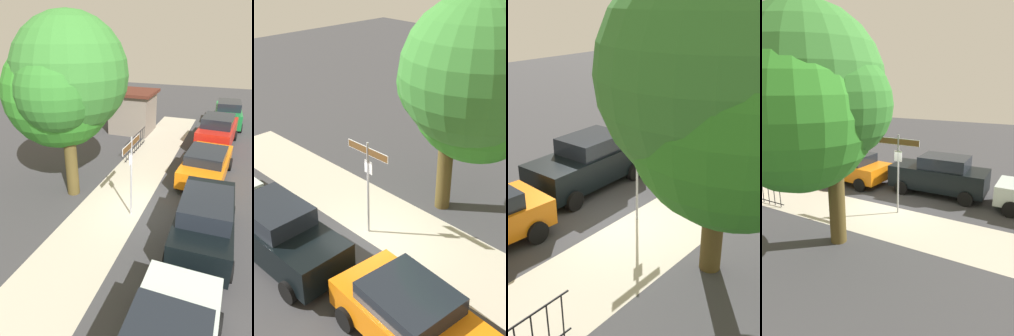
{
  "view_description": "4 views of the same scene",
  "coord_description": "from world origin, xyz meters",
  "views": [
    {
      "loc": [
        -9.5,
        -2.76,
        6.45
      ],
      "look_at": [
        -0.55,
        0.59,
        1.96
      ],
      "focal_mm": 31.16,
      "sensor_mm": 36.0,
      "label": 1
    },
    {
      "loc": [
        8.34,
        -7.66,
        8.63
      ],
      "look_at": [
        -0.91,
        1.28,
        1.86
      ],
      "focal_mm": 47.91,
      "sensor_mm": 36.0,
      "label": 2
    },
    {
      "loc": [
        7.98,
        7.39,
        6.27
      ],
      "look_at": [
        -0.45,
        0.35,
        1.7
      ],
      "focal_mm": 44.37,
      "sensor_mm": 36.0,
      "label": 3
    },
    {
      "loc": [
        -5.47,
        10.09,
        5.0
      ],
      "look_at": [
        0.21,
        -0.11,
        1.64
      ],
      "focal_mm": 31.34,
      "sensor_mm": 36.0,
      "label": 4
    }
  ],
  "objects": [
    {
      "name": "car_green",
      "position": [
        13.15,
        -2.37,
        0.95
      ],
      "size": [
        4.79,
        2.25,
        1.87
      ],
      "rotation": [
        0.0,
        0.0,
        0.06
      ],
      "color": "#177132",
      "rests_on": "ground_plane"
    },
    {
      "name": "ground_plane",
      "position": [
        0.0,
        0.0,
        0.0
      ],
      "size": [
        60.0,
        60.0,
        0.0
      ],
      "primitive_type": "plane",
      "color": "#38383A"
    },
    {
      "name": "sidewalk_strip",
      "position": [
        2.0,
        1.3,
        0.0
      ],
      "size": [
        24.0,
        2.6,
        0.0
      ],
      "primitive_type": "cube",
      "color": "#B2AA97",
      "rests_on": "ground_plane"
    },
    {
      "name": "shade_tree",
      "position": [
        0.72,
        3.7,
        4.54
      ],
      "size": [
        4.98,
        5.1,
        7.24
      ],
      "color": "#4E401E",
      "rests_on": "ground_plane"
    },
    {
      "name": "utility_shed",
      "position": [
        9.41,
        3.8,
        1.44
      ],
      "size": [
        3.0,
        3.02,
        2.83
      ],
      "color": "slate",
      "rests_on": "ground_plane"
    },
    {
      "name": "car_black",
      "position": [
        -1.25,
        -2.4,
        0.93
      ],
      "size": [
        4.44,
        2.04,
        1.84
      ],
      "rotation": [
        0.0,
        0.0,
        0.02
      ],
      "color": "black",
      "rests_on": "ground_plane"
    },
    {
      "name": "street_sign",
      "position": [
        -0.53,
        0.4,
        2.29
      ],
      "size": [
        1.72,
        0.07,
        3.17
      ],
      "color": "#9EA0A5",
      "rests_on": "ground_plane"
    },
    {
      "name": "iron_fence",
      "position": [
        5.63,
        2.3,
        0.56
      ],
      "size": [
        3.55,
        0.04,
        1.07
      ],
      "color": "black",
      "rests_on": "ground_plane"
    },
    {
      "name": "car_orange",
      "position": [
        3.55,
        -1.91,
        0.8
      ],
      "size": [
        4.45,
        2.35,
        1.53
      ],
      "rotation": [
        0.0,
        0.0,
        -0.07
      ],
      "color": "orange",
      "rests_on": "ground_plane"
    },
    {
      "name": "car_red",
      "position": [
        8.35,
        -2.01,
        0.97
      ],
      "size": [
        4.56,
        2.39,
        1.94
      ],
      "rotation": [
        0.0,
        0.0,
        -0.07
      ],
      "color": "red",
      "rests_on": "ground_plane"
    }
  ]
}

